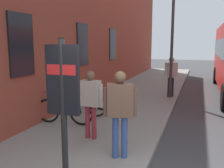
{
  "coord_description": "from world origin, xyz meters",
  "views": [
    {
      "loc": [
        -3.21,
        -0.84,
        2.43
      ],
      "look_at": [
        3.28,
        1.48,
        1.3
      ],
      "focal_mm": 39.45,
      "sensor_mm": 36.0,
      "label": 1
    }
  ],
  "objects_px": {
    "transit_info_sign": "(63,90)",
    "street_lamp": "(173,23)",
    "pedestrian_crossing_street": "(120,106)",
    "bicycle_beside_lamp": "(65,111)",
    "bicycle_by_door": "(82,103)",
    "pedestrian_by_facade": "(171,73)",
    "bicycle_leaning_wall": "(90,98)",
    "pedestrian_near_bus": "(90,98)"
  },
  "relations": [
    {
      "from": "bicycle_leaning_wall",
      "to": "pedestrian_by_facade",
      "type": "height_order",
      "value": "pedestrian_by_facade"
    },
    {
      "from": "pedestrian_by_facade",
      "to": "transit_info_sign",
      "type": "bearing_deg",
      "value": 173.6
    },
    {
      "from": "pedestrian_by_facade",
      "to": "pedestrian_crossing_street",
      "type": "relative_size",
      "value": 0.97
    },
    {
      "from": "pedestrian_by_facade",
      "to": "bicycle_beside_lamp",
      "type": "bearing_deg",
      "value": 153.04
    },
    {
      "from": "bicycle_leaning_wall",
      "to": "pedestrian_crossing_street",
      "type": "bearing_deg",
      "value": -146.51
    },
    {
      "from": "bicycle_by_door",
      "to": "pedestrian_by_facade",
      "type": "relative_size",
      "value": 1.02
    },
    {
      "from": "bicycle_leaning_wall",
      "to": "transit_info_sign",
      "type": "distance_m",
      "value": 5.03
    },
    {
      "from": "transit_info_sign",
      "to": "street_lamp",
      "type": "height_order",
      "value": "street_lamp"
    },
    {
      "from": "transit_info_sign",
      "to": "street_lamp",
      "type": "relative_size",
      "value": 0.45
    },
    {
      "from": "pedestrian_crossing_street",
      "to": "street_lamp",
      "type": "bearing_deg",
      "value": -2.86
    },
    {
      "from": "pedestrian_by_facade",
      "to": "pedestrian_near_bus",
      "type": "bearing_deg",
      "value": 167.03
    },
    {
      "from": "transit_info_sign",
      "to": "pedestrian_crossing_street",
      "type": "bearing_deg",
      "value": -24.28
    },
    {
      "from": "bicycle_beside_lamp",
      "to": "bicycle_by_door",
      "type": "relative_size",
      "value": 1.0
    },
    {
      "from": "pedestrian_near_bus",
      "to": "street_lamp",
      "type": "bearing_deg",
      "value": -13.53
    },
    {
      "from": "bicycle_beside_lamp",
      "to": "bicycle_leaning_wall",
      "type": "height_order",
      "value": "same"
    },
    {
      "from": "transit_info_sign",
      "to": "pedestrian_crossing_street",
      "type": "xyz_separation_m",
      "value": [
        1.22,
        -0.55,
        -0.51
      ]
    },
    {
      "from": "bicycle_by_door",
      "to": "pedestrian_crossing_street",
      "type": "height_order",
      "value": "pedestrian_crossing_street"
    },
    {
      "from": "bicycle_beside_lamp",
      "to": "pedestrian_crossing_street",
      "type": "height_order",
      "value": "pedestrian_crossing_street"
    },
    {
      "from": "street_lamp",
      "to": "bicycle_by_door",
      "type": "bearing_deg",
      "value": 146.76
    },
    {
      "from": "street_lamp",
      "to": "transit_info_sign",
      "type": "bearing_deg",
      "value": 173.36
    },
    {
      "from": "bicycle_leaning_wall",
      "to": "bicycle_by_door",
      "type": "bearing_deg",
      "value": -171.73
    },
    {
      "from": "bicycle_beside_lamp",
      "to": "transit_info_sign",
      "type": "relative_size",
      "value": 0.74
    },
    {
      "from": "bicycle_leaning_wall",
      "to": "pedestrian_near_bus",
      "type": "height_order",
      "value": "pedestrian_near_bus"
    },
    {
      "from": "bicycle_by_door",
      "to": "pedestrian_near_bus",
      "type": "xyz_separation_m",
      "value": [
        -1.72,
        -1.11,
        0.63
      ]
    },
    {
      "from": "bicycle_leaning_wall",
      "to": "pedestrian_by_facade",
      "type": "xyz_separation_m",
      "value": [
        2.99,
        -2.53,
        0.67
      ]
    },
    {
      "from": "pedestrian_by_facade",
      "to": "bicycle_leaning_wall",
      "type": "bearing_deg",
      "value": 139.8
    },
    {
      "from": "bicycle_by_door",
      "to": "pedestrian_crossing_street",
      "type": "bearing_deg",
      "value": -139.74
    },
    {
      "from": "bicycle_beside_lamp",
      "to": "transit_info_sign",
      "type": "height_order",
      "value": "transit_info_sign"
    },
    {
      "from": "bicycle_beside_lamp",
      "to": "pedestrian_crossing_street",
      "type": "relative_size",
      "value": 0.99
    },
    {
      "from": "bicycle_beside_lamp",
      "to": "bicycle_leaning_wall",
      "type": "relative_size",
      "value": 1.01
    },
    {
      "from": "transit_info_sign",
      "to": "pedestrian_near_bus",
      "type": "height_order",
      "value": "transit_info_sign"
    },
    {
      "from": "pedestrian_by_facade",
      "to": "street_lamp",
      "type": "bearing_deg",
      "value": -178.19
    },
    {
      "from": "bicycle_leaning_wall",
      "to": "pedestrian_by_facade",
      "type": "bearing_deg",
      "value": -40.2
    },
    {
      "from": "bicycle_beside_lamp",
      "to": "street_lamp",
      "type": "height_order",
      "value": "street_lamp"
    },
    {
      "from": "transit_info_sign",
      "to": "pedestrian_crossing_street",
      "type": "height_order",
      "value": "transit_info_sign"
    },
    {
      "from": "bicycle_by_door",
      "to": "bicycle_leaning_wall",
      "type": "relative_size",
      "value": 1.02
    },
    {
      "from": "bicycle_by_door",
      "to": "pedestrian_by_facade",
      "type": "bearing_deg",
      "value": -31.73
    },
    {
      "from": "bicycle_leaning_wall",
      "to": "bicycle_beside_lamp",
      "type": "bearing_deg",
      "value": -178.08
    },
    {
      "from": "bicycle_beside_lamp",
      "to": "pedestrian_near_bus",
      "type": "height_order",
      "value": "pedestrian_near_bus"
    },
    {
      "from": "bicycle_beside_lamp",
      "to": "pedestrian_by_facade",
      "type": "height_order",
      "value": "pedestrian_by_facade"
    },
    {
      "from": "pedestrian_near_bus",
      "to": "pedestrian_by_facade",
      "type": "bearing_deg",
      "value": -12.97
    },
    {
      "from": "transit_info_sign",
      "to": "street_lamp",
      "type": "bearing_deg",
      "value": -6.64
    }
  ]
}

